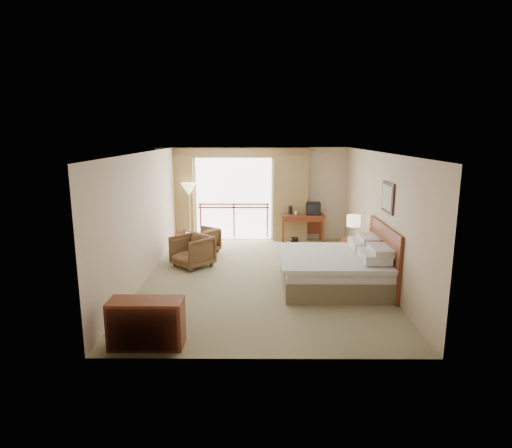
{
  "coord_description": "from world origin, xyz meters",
  "views": [
    {
      "loc": [
        -0.08,
        -8.95,
        3.08
      ],
      "look_at": [
        -0.13,
        0.4,
        1.1
      ],
      "focal_mm": 30.0,
      "sensor_mm": 36.0,
      "label": 1
    }
  ],
  "objects_px": {
    "armchair_near": "(193,266)",
    "bed": "(335,269)",
    "tv": "(313,208)",
    "armchair_far": "(203,253)",
    "table_lamp": "(354,221)",
    "side_table": "(186,241)",
    "desk": "(302,220)",
    "wastebasket": "(294,242)",
    "nightstand": "(352,254)",
    "dresser": "(146,323)",
    "floor_lamp": "(189,191)"
  },
  "relations": [
    {
      "from": "table_lamp",
      "to": "armchair_far",
      "type": "height_order",
      "value": "table_lamp"
    },
    {
      "from": "floor_lamp",
      "to": "desk",
      "type": "bearing_deg",
      "value": 2.33
    },
    {
      "from": "bed",
      "to": "wastebasket",
      "type": "xyz_separation_m",
      "value": [
        -0.58,
        3.12,
        -0.24
      ]
    },
    {
      "from": "dresser",
      "to": "floor_lamp",
      "type": "bearing_deg",
      "value": 97.99
    },
    {
      "from": "armchair_far",
      "to": "dresser",
      "type": "height_order",
      "value": "dresser"
    },
    {
      "from": "side_table",
      "to": "dresser",
      "type": "relative_size",
      "value": 0.54
    },
    {
      "from": "tv",
      "to": "armchair_near",
      "type": "xyz_separation_m",
      "value": [
        -3.12,
        -2.38,
        -0.98
      ]
    },
    {
      "from": "desk",
      "to": "dresser",
      "type": "distance_m",
      "value": 6.96
    },
    {
      "from": "armchair_near",
      "to": "bed",
      "type": "bearing_deg",
      "value": 19.94
    },
    {
      "from": "dresser",
      "to": "table_lamp",
      "type": "bearing_deg",
      "value": 50.12
    },
    {
      "from": "nightstand",
      "to": "tv",
      "type": "relative_size",
      "value": 1.71
    },
    {
      "from": "armchair_near",
      "to": "dresser",
      "type": "height_order",
      "value": "dresser"
    },
    {
      "from": "armchair_near",
      "to": "table_lamp",
      "type": "bearing_deg",
      "value": 42.93
    },
    {
      "from": "table_lamp",
      "to": "tv",
      "type": "relative_size",
      "value": 1.41
    },
    {
      "from": "nightstand",
      "to": "wastebasket",
      "type": "relative_size",
      "value": 2.49
    },
    {
      "from": "desk",
      "to": "wastebasket",
      "type": "distance_m",
      "value": 0.87
    },
    {
      "from": "bed",
      "to": "side_table",
      "type": "bearing_deg",
      "value": 146.78
    },
    {
      "from": "desk",
      "to": "side_table",
      "type": "xyz_separation_m",
      "value": [
        -3.13,
        -1.53,
        -0.23
      ]
    },
    {
      "from": "wastebasket",
      "to": "bed",
      "type": "bearing_deg",
      "value": -79.55
    },
    {
      "from": "wastebasket",
      "to": "side_table",
      "type": "bearing_deg",
      "value": -162.95
    },
    {
      "from": "floor_lamp",
      "to": "wastebasket",
      "type": "bearing_deg",
      "value": -10.02
    },
    {
      "from": "floor_lamp",
      "to": "dresser",
      "type": "height_order",
      "value": "floor_lamp"
    },
    {
      "from": "desk",
      "to": "side_table",
      "type": "relative_size",
      "value": 2.11
    },
    {
      "from": "table_lamp",
      "to": "armchair_near",
      "type": "xyz_separation_m",
      "value": [
        -3.75,
        0.01,
        -1.1
      ]
    },
    {
      "from": "armchair_far",
      "to": "table_lamp",
      "type": "bearing_deg",
      "value": 108.63
    },
    {
      "from": "desk",
      "to": "wastebasket",
      "type": "height_order",
      "value": "desk"
    },
    {
      "from": "armchair_far",
      "to": "tv",
      "type": "bearing_deg",
      "value": 148.15
    },
    {
      "from": "tv",
      "to": "floor_lamp",
      "type": "bearing_deg",
      "value": 168.83
    },
    {
      "from": "armchair_far",
      "to": "nightstand",
      "type": "bearing_deg",
      "value": 107.93
    },
    {
      "from": "tv",
      "to": "armchair_near",
      "type": "bearing_deg",
      "value": -154.97
    },
    {
      "from": "wastebasket",
      "to": "dresser",
      "type": "height_order",
      "value": "dresser"
    },
    {
      "from": "tv",
      "to": "armchair_far",
      "type": "bearing_deg",
      "value": -171.06
    },
    {
      "from": "desk",
      "to": "floor_lamp",
      "type": "relative_size",
      "value": 0.72
    },
    {
      "from": "tv",
      "to": "desk",
      "type": "bearing_deg",
      "value": 156.39
    },
    {
      "from": "nightstand",
      "to": "side_table",
      "type": "height_order",
      "value": "nightstand"
    },
    {
      "from": "floor_lamp",
      "to": "dresser",
      "type": "xyz_separation_m",
      "value": [
        0.33,
        -6.19,
        -1.12
      ]
    },
    {
      "from": "armchair_near",
      "to": "dresser",
      "type": "bearing_deg",
      "value": -48.21
    },
    {
      "from": "nightstand",
      "to": "dresser",
      "type": "height_order",
      "value": "dresser"
    },
    {
      "from": "tv",
      "to": "armchair_far",
      "type": "height_order",
      "value": "tv"
    },
    {
      "from": "wastebasket",
      "to": "dresser",
      "type": "relative_size",
      "value": 0.25
    },
    {
      "from": "floor_lamp",
      "to": "armchair_far",
      "type": "bearing_deg",
      "value": -65.77
    },
    {
      "from": "tv",
      "to": "floor_lamp",
      "type": "relative_size",
      "value": 0.23
    },
    {
      "from": "armchair_far",
      "to": "dresser",
      "type": "relative_size",
      "value": 0.67
    },
    {
      "from": "armchair_near",
      "to": "side_table",
      "type": "xyz_separation_m",
      "value": [
        -0.31,
        0.91,
        0.4
      ]
    },
    {
      "from": "desk",
      "to": "armchair_near",
      "type": "relative_size",
      "value": 1.51
    },
    {
      "from": "bed",
      "to": "side_table",
      "type": "height_order",
      "value": "bed"
    },
    {
      "from": "armchair_far",
      "to": "dresser",
      "type": "xyz_separation_m",
      "value": [
        -0.17,
        -5.07,
        0.36
      ]
    },
    {
      "from": "bed",
      "to": "armchair_far",
      "type": "height_order",
      "value": "bed"
    },
    {
      "from": "wastebasket",
      "to": "armchair_near",
      "type": "relative_size",
      "value": 0.33
    },
    {
      "from": "tv",
      "to": "side_table",
      "type": "xyz_separation_m",
      "value": [
        -3.43,
        -1.47,
        -0.58
      ]
    }
  ]
}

